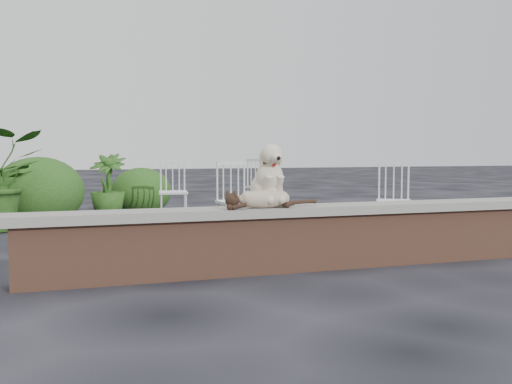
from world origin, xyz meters
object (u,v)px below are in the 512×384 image
object	(u,v)px
chair_a	(236,200)
chair_e	(263,186)
dog	(267,175)
chair_d	(394,200)
cat	(264,198)
chair_b	(173,191)
potted_plant_b	(108,186)

from	to	relation	value
chair_a	chair_e	distance (m)	3.00
dog	chair_e	size ratio (longest dim) A/B	0.60
dog	chair_a	distance (m)	1.99
chair_d	chair_a	bearing A→B (deg)	-167.44
cat	chair_b	world-z (taller)	chair_b
chair_a	potted_plant_b	distance (m)	3.17
chair_e	potted_plant_b	bearing A→B (deg)	55.96
chair_e	potted_plant_b	distance (m)	2.59
potted_plant_b	dog	bearing A→B (deg)	-78.36
chair_e	chair_b	size ratio (longest dim) A/B	1.00
chair_e	chair_b	world-z (taller)	same
dog	potted_plant_b	bearing A→B (deg)	98.73
cat	chair_d	size ratio (longest dim) A/B	1.12
cat	dog	bearing A→B (deg)	59.02
dog	chair_b	size ratio (longest dim) A/B	0.60
chair_d	chair_b	size ratio (longest dim) A/B	1.00
chair_a	dog	bearing A→B (deg)	-103.06
dog	chair_b	bearing A→B (deg)	88.91
cat	chair_b	size ratio (longest dim) A/B	1.12
dog	chair_b	distance (m)	3.84
chair_a	potted_plant_b	xyz separation A→B (m)	(-1.29, 2.90, 0.04)
dog	cat	xyz separation A→B (m)	(-0.08, -0.15, -0.19)
chair_a	chair_b	xyz separation A→B (m)	(-0.42, 1.89, 0.00)
chair_a	chair_b	size ratio (longest dim) A/B	1.00
chair_d	chair_e	bearing A→B (deg)	129.26
chair_e	potted_plant_b	xyz separation A→B (m)	(-2.58, 0.19, 0.04)
chair_d	chair_b	world-z (taller)	same
potted_plant_b	chair_b	bearing A→B (deg)	-49.06
chair_b	potted_plant_b	xyz separation A→B (m)	(-0.87, 1.01, 0.04)
chair_a	potted_plant_b	size ratio (longest dim) A/B	0.91
potted_plant_b	cat	bearing A→B (deg)	-79.59
dog	potted_plant_b	xyz separation A→B (m)	(-0.99, 4.83, -0.35)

